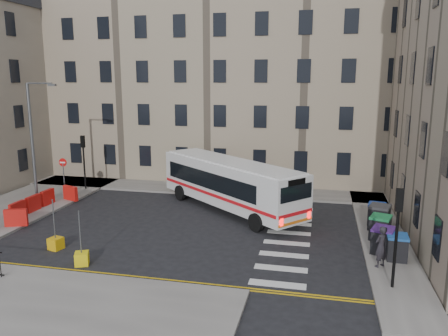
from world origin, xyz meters
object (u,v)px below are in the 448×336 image
at_px(bus, 229,182).
at_px(bollard_yellow, 56,243).
at_px(streetlamp, 32,142).
at_px(wheelie_bin_d, 379,217).
at_px(wheelie_bin_b, 383,240).
at_px(wheelie_bin_e, 377,214).
at_px(bollard_chevron, 82,259).
at_px(wheelie_bin_a, 397,247).
at_px(pedestrian, 381,247).
at_px(wheelie_bin_c, 380,227).

height_order(bus, bollard_yellow, bus).
xyz_separation_m(streetlamp, wheelie_bin_d, (21.90, -0.25, -3.50)).
bearing_deg(wheelie_bin_b, wheelie_bin_e, 106.37).
bearing_deg(wheelie_bin_d, bollard_chevron, -133.96).
distance_m(wheelie_bin_b, wheelie_bin_e, 4.41).
bearing_deg(bollard_chevron, bus, 63.90).
distance_m(streetlamp, bus, 13.24).
height_order(wheelie_bin_a, wheelie_bin_b, wheelie_bin_b).
xyz_separation_m(bus, pedestrian, (8.48, -7.47, -0.76)).
distance_m(wheelie_bin_b, wheelie_bin_d, 3.58).
xyz_separation_m(wheelie_bin_c, pedestrian, (-0.42, -3.64, 0.31)).
relative_size(wheelie_bin_b, wheelie_bin_c, 1.01).
relative_size(streetlamp, wheelie_bin_c, 5.87).
bearing_deg(wheelie_bin_e, bollard_chevron, -138.33).
height_order(wheelie_bin_e, bollard_yellow, wheelie_bin_e).
bearing_deg(wheelie_bin_b, streetlamp, -171.15).
distance_m(streetlamp, bollard_yellow, 9.60).
xyz_separation_m(streetlamp, wheelie_bin_b, (21.66, -3.82, -3.55)).
distance_m(wheelie_bin_c, pedestrian, 3.67).
relative_size(wheelie_bin_a, bollard_chevron, 1.96).
height_order(wheelie_bin_c, wheelie_bin_d, wheelie_bin_d).
height_order(wheelie_bin_b, wheelie_bin_c, wheelie_bin_b).
xyz_separation_m(bus, wheelie_bin_b, (8.80, -5.74, -1.07)).
relative_size(bus, wheelie_bin_c, 7.71).
distance_m(wheelie_bin_b, bollard_yellow, 16.18).
bearing_deg(bollard_yellow, wheelie_bin_a, 7.17).
distance_m(wheelie_bin_d, pedestrian, 5.34).
bearing_deg(wheelie_bin_e, bus, -178.59).
distance_m(wheelie_bin_a, bollard_chevron, 14.62).
xyz_separation_m(wheelie_bin_c, wheelie_bin_d, (0.15, 1.66, 0.05)).
xyz_separation_m(streetlamp, bollard_chevron, (8.00, -8.00, -4.04)).
distance_m(wheelie_bin_e, pedestrian, 6.16).
height_order(bus, wheelie_bin_e, bus).
distance_m(bus, wheelie_bin_d, 9.36).
bearing_deg(streetlamp, wheelie_bin_e, 1.52).
distance_m(streetlamp, wheelie_bin_a, 22.93).
xyz_separation_m(wheelie_bin_d, wheelie_bin_e, (-0.05, 0.83, -0.07)).
xyz_separation_m(wheelie_bin_a, bollard_chevron, (-14.19, -3.50, -0.44)).
xyz_separation_m(streetlamp, wheelie_bin_a, (22.19, -4.50, -3.59)).
xyz_separation_m(bus, bollard_yellow, (-7.14, -8.49, -1.56)).
bearing_deg(wheelie_bin_a, bollard_chevron, -163.13).
bearing_deg(wheelie_bin_c, bollard_chevron, -138.50).
relative_size(wheelie_bin_a, pedestrian, 0.62).
bearing_deg(wheelie_bin_a, wheelie_bin_b, 131.20).
bearing_deg(bollard_chevron, wheelie_bin_b, 17.01).
height_order(streetlamp, bus, streetlamp).
bearing_deg(wheelie_bin_b, bus, 165.74).
relative_size(bus, wheelie_bin_a, 9.09).
xyz_separation_m(wheelie_bin_c, wheelie_bin_e, (0.09, 2.49, -0.02)).
bearing_deg(bus, bollard_yellow, -179.60).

